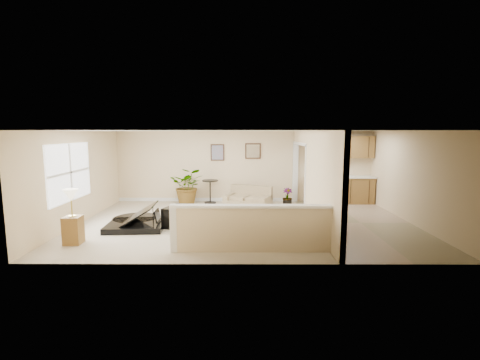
{
  "coord_description": "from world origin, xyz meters",
  "views": [
    {
      "loc": [
        -0.1,
        -9.25,
        2.47
      ],
      "look_at": [
        -0.14,
        0.4,
        1.13
      ],
      "focal_mm": 26.0,
      "sensor_mm": 36.0,
      "label": 1
    }
  ],
  "objects_px": {
    "lamp_stand": "(73,221)",
    "palm_plant": "(188,186)",
    "accent_table": "(210,188)",
    "small_plant": "(287,198)",
    "piano": "(136,206)",
    "loveseat": "(248,196)",
    "piano_bench": "(176,216)"
  },
  "relations": [
    {
      "from": "piano",
      "to": "accent_table",
      "type": "xyz_separation_m",
      "value": [
        1.66,
        3.05,
        -0.05
      ]
    },
    {
      "from": "loveseat",
      "to": "piano_bench",
      "type": "bearing_deg",
      "value": -103.54
    },
    {
      "from": "piano_bench",
      "to": "palm_plant",
      "type": "relative_size",
      "value": 0.63
    },
    {
      "from": "palm_plant",
      "to": "loveseat",
      "type": "bearing_deg",
      "value": -7.76
    },
    {
      "from": "loveseat",
      "to": "lamp_stand",
      "type": "bearing_deg",
      "value": -110.6
    },
    {
      "from": "piano",
      "to": "small_plant",
      "type": "xyz_separation_m",
      "value": [
        4.3,
        2.7,
        -0.32
      ]
    },
    {
      "from": "piano",
      "to": "lamp_stand",
      "type": "xyz_separation_m",
      "value": [
        -0.98,
        -1.4,
        -0.05
      ]
    },
    {
      "from": "piano",
      "to": "loveseat",
      "type": "relative_size",
      "value": 1.0
    },
    {
      "from": "piano",
      "to": "small_plant",
      "type": "relative_size",
      "value": 3.08
    },
    {
      "from": "piano_bench",
      "to": "small_plant",
      "type": "height_order",
      "value": "small_plant"
    },
    {
      "from": "palm_plant",
      "to": "lamp_stand",
      "type": "distance_m",
      "value": 4.75
    },
    {
      "from": "lamp_stand",
      "to": "palm_plant",
      "type": "bearing_deg",
      "value": 66.53
    },
    {
      "from": "piano",
      "to": "piano_bench",
      "type": "bearing_deg",
      "value": 1.61
    },
    {
      "from": "piano",
      "to": "piano_bench",
      "type": "height_order",
      "value": "piano"
    },
    {
      "from": "accent_table",
      "to": "palm_plant",
      "type": "xyz_separation_m",
      "value": [
        -0.75,
        -0.09,
        0.09
      ]
    },
    {
      "from": "piano",
      "to": "piano_bench",
      "type": "distance_m",
      "value": 1.06
    },
    {
      "from": "piano",
      "to": "lamp_stand",
      "type": "relative_size",
      "value": 1.47
    },
    {
      "from": "piano_bench",
      "to": "piano",
      "type": "bearing_deg",
      "value": -174.81
    },
    {
      "from": "piano_bench",
      "to": "palm_plant",
      "type": "distance_m",
      "value": 2.89
    },
    {
      "from": "piano_bench",
      "to": "loveseat",
      "type": "distance_m",
      "value": 3.24
    },
    {
      "from": "piano",
      "to": "palm_plant",
      "type": "relative_size",
      "value": 1.45
    },
    {
      "from": "piano_bench",
      "to": "accent_table",
      "type": "bearing_deg",
      "value": 77.67
    },
    {
      "from": "accent_table",
      "to": "lamp_stand",
      "type": "bearing_deg",
      "value": -120.71
    },
    {
      "from": "accent_table",
      "to": "small_plant",
      "type": "relative_size",
      "value": 1.38
    },
    {
      "from": "palm_plant",
      "to": "accent_table",
      "type": "bearing_deg",
      "value": 7.16
    },
    {
      "from": "piano",
      "to": "palm_plant",
      "type": "xyz_separation_m",
      "value": [
        0.91,
        2.96,
        0.05
      ]
    },
    {
      "from": "piano_bench",
      "to": "loveseat",
      "type": "bearing_deg",
      "value": 52.96
    },
    {
      "from": "small_plant",
      "to": "piano",
      "type": "bearing_deg",
      "value": -147.89
    },
    {
      "from": "accent_table",
      "to": "palm_plant",
      "type": "distance_m",
      "value": 0.76
    },
    {
      "from": "palm_plant",
      "to": "small_plant",
      "type": "xyz_separation_m",
      "value": [
        3.4,
        -0.26,
        -0.36
      ]
    },
    {
      "from": "small_plant",
      "to": "lamp_stand",
      "type": "xyz_separation_m",
      "value": [
        -5.29,
        -4.1,
        0.27
      ]
    },
    {
      "from": "piano",
      "to": "palm_plant",
      "type": "height_order",
      "value": "piano"
    }
  ]
}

